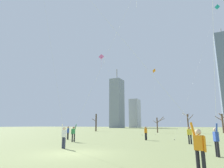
{
  "coord_description": "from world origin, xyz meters",
  "views": [
    {
      "loc": [
        7.5,
        -10.71,
        1.75
      ],
      "look_at": [
        0.0,
        6.0,
        5.68
      ],
      "focal_mm": 30.92,
      "sensor_mm": 36.0,
      "label": 1
    }
  ],
  "objects_px": {
    "kite_flyer_far_back_purple": "(58,93)",
    "bare_tree_left_of_center": "(158,124)",
    "bare_tree_far_right_edge": "(223,122)",
    "bare_tree_right_of_center": "(96,122)",
    "bare_tree_leftmost": "(188,122)",
    "distant_kite_high_overhead_orange": "(154,74)",
    "bystander_far_off_by_trees": "(146,132)",
    "kite_flyer_midfield_center_white": "(90,95)",
    "distant_kite_drifting_left_teal": "(212,23)",
    "bystander_watching_nearby": "(68,132)",
    "bystander_strolling_midfield": "(190,134)",
    "kite_flyer_foreground_right_yellow": "(215,84)",
    "distant_kite_low_near_trees_pink": "(104,61)",
    "kite_flyer_midfield_left_blue": "(157,92)"
  },
  "relations": [
    {
      "from": "distant_kite_low_near_trees_pink",
      "to": "distant_kite_high_overhead_orange",
      "type": "bearing_deg",
      "value": 54.38
    },
    {
      "from": "distant_kite_low_near_trees_pink",
      "to": "kite_flyer_midfield_center_white",
      "type": "bearing_deg",
      "value": -68.83
    },
    {
      "from": "kite_flyer_far_back_purple",
      "to": "distant_kite_low_near_trees_pink",
      "type": "relative_size",
      "value": 1.34
    },
    {
      "from": "distant_kite_drifting_left_teal",
      "to": "bare_tree_right_of_center",
      "type": "bearing_deg",
      "value": 143.94
    },
    {
      "from": "bystander_far_off_by_trees",
      "to": "bare_tree_leftmost",
      "type": "bearing_deg",
      "value": 81.83
    },
    {
      "from": "bare_tree_leftmost",
      "to": "bare_tree_left_of_center",
      "type": "xyz_separation_m",
      "value": [
        -6.87,
        -0.44,
        -0.43
      ]
    },
    {
      "from": "kite_flyer_far_back_purple",
      "to": "bystander_strolling_midfield",
      "type": "relative_size",
      "value": 13.05
    },
    {
      "from": "kite_flyer_midfield_center_white",
      "to": "bare_tree_left_of_center",
      "type": "height_order",
      "value": "kite_flyer_midfield_center_white"
    },
    {
      "from": "distant_kite_high_overhead_orange",
      "to": "bare_tree_right_of_center",
      "type": "bearing_deg",
      "value": 158.45
    },
    {
      "from": "bare_tree_leftmost",
      "to": "distant_kite_high_overhead_orange",
      "type": "bearing_deg",
      "value": -141.3
    },
    {
      "from": "distant_kite_drifting_left_teal",
      "to": "bare_tree_left_of_center",
      "type": "xyz_separation_m",
      "value": [
        -12.16,
        19.42,
        -13.91
      ]
    },
    {
      "from": "bystander_strolling_midfield",
      "to": "kite_flyer_far_back_purple",
      "type": "bearing_deg",
      "value": -142.24
    },
    {
      "from": "bare_tree_far_right_edge",
      "to": "bare_tree_right_of_center",
      "type": "bearing_deg",
      "value": -178.62
    },
    {
      "from": "bystander_watching_nearby",
      "to": "bare_tree_left_of_center",
      "type": "distance_m",
      "value": 28.19
    },
    {
      "from": "kite_flyer_far_back_purple",
      "to": "bare_tree_left_of_center",
      "type": "bearing_deg",
      "value": 87.53
    },
    {
      "from": "bare_tree_left_of_center",
      "to": "bystander_watching_nearby",
      "type": "bearing_deg",
      "value": -101.99
    },
    {
      "from": "bystander_watching_nearby",
      "to": "distant_kite_high_overhead_orange",
      "type": "xyz_separation_m",
      "value": [
        6.48,
        22.99,
        12.39
      ]
    },
    {
      "from": "bystander_strolling_midfield",
      "to": "distant_kite_drifting_left_teal",
      "type": "xyz_separation_m",
      "value": [
        3.78,
        8.01,
        15.04
      ]
    },
    {
      "from": "bystander_strolling_midfield",
      "to": "bystander_far_off_by_trees",
      "type": "xyz_separation_m",
      "value": [
        -5.08,
        3.0,
        0.0
      ]
    },
    {
      "from": "kite_flyer_far_back_purple",
      "to": "bystander_strolling_midfield",
      "type": "height_order",
      "value": "kite_flyer_far_back_purple"
    },
    {
      "from": "bystander_far_off_by_trees",
      "to": "bare_tree_leftmost",
      "type": "xyz_separation_m",
      "value": [
        3.57,
        24.88,
        1.56
      ]
    },
    {
      "from": "kite_flyer_midfield_center_white",
      "to": "bystander_far_off_by_trees",
      "type": "distance_m",
      "value": 8.19
    },
    {
      "from": "kite_flyer_far_back_purple",
      "to": "distant_kite_low_near_trees_pink",
      "type": "distance_m",
      "value": 22.74
    },
    {
      "from": "kite_flyer_far_back_purple",
      "to": "kite_flyer_foreground_right_yellow",
      "type": "distance_m",
      "value": 11.89
    },
    {
      "from": "bystander_strolling_midfield",
      "to": "bare_tree_left_of_center",
      "type": "height_order",
      "value": "bare_tree_left_of_center"
    },
    {
      "from": "kite_flyer_far_back_purple",
      "to": "kite_flyer_midfield_left_blue",
      "type": "bearing_deg",
      "value": -25.32
    },
    {
      "from": "kite_flyer_midfield_center_white",
      "to": "kite_flyer_foreground_right_yellow",
      "type": "height_order",
      "value": "kite_flyer_foreground_right_yellow"
    },
    {
      "from": "kite_flyer_midfield_left_blue",
      "to": "bare_tree_left_of_center",
      "type": "bearing_deg",
      "value": 101.14
    },
    {
      "from": "kite_flyer_far_back_purple",
      "to": "distant_kite_high_overhead_orange",
      "type": "height_order",
      "value": "kite_flyer_far_back_purple"
    },
    {
      "from": "bystander_far_off_by_trees",
      "to": "distant_kite_drifting_left_teal",
      "type": "height_order",
      "value": "distant_kite_drifting_left_teal"
    },
    {
      "from": "kite_flyer_midfield_left_blue",
      "to": "distant_kite_low_near_trees_pink",
      "type": "height_order",
      "value": "distant_kite_low_near_trees_pink"
    },
    {
      "from": "kite_flyer_midfield_center_white",
      "to": "bare_tree_left_of_center",
      "type": "xyz_separation_m",
      "value": [
        1.66,
        29.4,
        -3.09
      ]
    },
    {
      "from": "kite_flyer_far_back_purple",
      "to": "bare_tree_leftmost",
      "type": "height_order",
      "value": "kite_flyer_far_back_purple"
    },
    {
      "from": "distant_kite_low_near_trees_pink",
      "to": "bare_tree_left_of_center",
      "type": "xyz_separation_m",
      "value": [
        7.1,
        15.35,
        -12.22
      ]
    },
    {
      "from": "distant_kite_high_overhead_orange",
      "to": "bystander_watching_nearby",
      "type": "bearing_deg",
      "value": -105.74
    },
    {
      "from": "bystander_far_off_by_trees",
      "to": "bare_tree_right_of_center",
      "type": "bearing_deg",
      "value": 128.71
    },
    {
      "from": "kite_flyer_foreground_right_yellow",
      "to": "distant_kite_drifting_left_teal",
      "type": "bearing_deg",
      "value": 83.74
    },
    {
      "from": "bare_tree_far_right_edge",
      "to": "bare_tree_right_of_center",
      "type": "height_order",
      "value": "bare_tree_right_of_center"
    },
    {
      "from": "distant_kite_high_overhead_orange",
      "to": "distant_kite_drifting_left_teal",
      "type": "bearing_deg",
      "value": -52.19
    },
    {
      "from": "bystander_watching_nearby",
      "to": "distant_kite_drifting_left_teal",
      "type": "bearing_deg",
      "value": 24.3
    },
    {
      "from": "kite_flyer_midfield_left_blue",
      "to": "bystander_watching_nearby",
      "type": "bearing_deg",
      "value": 138.8
    },
    {
      "from": "distant_kite_drifting_left_teal",
      "to": "distant_kite_high_overhead_orange",
      "type": "distance_m",
      "value": 18.99
    },
    {
      "from": "bare_tree_right_of_center",
      "to": "bare_tree_left_of_center",
      "type": "height_order",
      "value": "bare_tree_right_of_center"
    },
    {
      "from": "kite_flyer_far_back_purple",
      "to": "kite_flyer_foreground_right_yellow",
      "type": "height_order",
      "value": "kite_flyer_foreground_right_yellow"
    },
    {
      "from": "kite_flyer_foreground_right_yellow",
      "to": "bare_tree_leftmost",
      "type": "xyz_separation_m",
      "value": [
        -3.44,
        36.71,
        -1.49
      ]
    },
    {
      "from": "bystander_watching_nearby",
      "to": "kite_flyer_far_back_purple",
      "type": "bearing_deg",
      "value": -60.06
    },
    {
      "from": "kite_flyer_midfield_center_white",
      "to": "bystander_strolling_midfield",
      "type": "distance_m",
      "value": 11.07
    },
    {
      "from": "kite_flyer_midfield_center_white",
      "to": "distant_kite_drifting_left_teal",
      "type": "bearing_deg",
      "value": 35.83
    },
    {
      "from": "kite_flyer_midfield_left_blue",
      "to": "bystander_far_off_by_trees",
      "type": "height_order",
      "value": "kite_flyer_midfield_left_blue"
    },
    {
      "from": "bystander_watching_nearby",
      "to": "bare_tree_left_of_center",
      "type": "relative_size",
      "value": 0.42
    }
  ]
}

